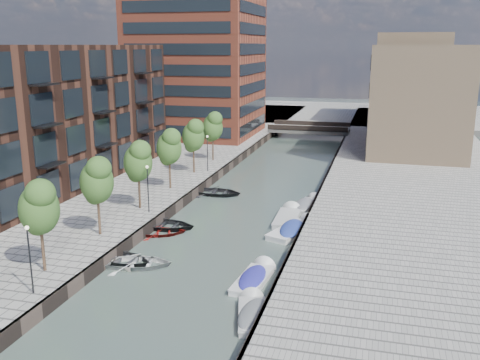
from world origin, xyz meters
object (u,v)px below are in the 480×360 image
at_px(sloop_2, 161,234).
at_px(sloop_4, 217,195).
at_px(tree_2, 97,179).
at_px(tree_3, 138,160).
at_px(tree_5, 193,135).
at_px(motorboat_3, 295,230).
at_px(car, 381,142).
at_px(motorboat_1, 252,313).
at_px(tree_4, 169,146).
at_px(tree_6, 213,126).
at_px(motorboat_4, 306,205).
at_px(sloop_3, 138,267).
at_px(motorboat_2, 288,218).
at_px(sloop_1, 165,228).
at_px(tree_1, 39,206).
at_px(bridge, 309,129).
at_px(motorboat_0, 255,278).
at_px(sloop_0, 124,262).

distance_m(sloop_2, sloop_4, 12.49).
relative_size(tree_2, tree_3, 1.00).
height_order(tree_5, motorboat_3, tree_5).
height_order(tree_3, car, tree_3).
distance_m(motorboat_1, car, 50.67).
relative_size(tree_4, tree_5, 1.00).
relative_size(tree_6, motorboat_3, 1.01).
distance_m(tree_2, motorboat_4, 20.48).
distance_m(sloop_2, motorboat_3, 10.95).
xyz_separation_m(tree_6, sloop_3, (4.42, -30.82, -5.31)).
bearing_deg(motorboat_2, sloop_1, -151.59).
distance_m(tree_4, sloop_3, 18.18).
bearing_deg(car, sloop_2, -103.38).
relative_size(tree_4, car, 1.37).
bearing_deg(tree_6, sloop_1, -82.20).
relative_size(tree_2, sloop_2, 1.46).
bearing_deg(tree_1, motorboat_1, -2.21).
height_order(bridge, motorboat_2, bridge).
xyz_separation_m(tree_2, motorboat_0, (12.83, -2.94, -5.11)).
bearing_deg(tree_5, car, 47.08).
bearing_deg(tree_4, sloop_4, 26.83).
bearing_deg(motorboat_3, motorboat_4, 90.53).
bearing_deg(motorboat_2, sloop_0, -127.14).
bearing_deg(motorboat_4, sloop_1, -139.24).
height_order(motorboat_1, car, car).
height_order(motorboat_3, car, car).
bearing_deg(motorboat_2, motorboat_0, -89.42).
bearing_deg(bridge, tree_5, -104.44).
bearing_deg(bridge, tree_3, -100.25).
height_order(sloop_1, sloop_4, sloop_1).
distance_m(sloop_1, motorboat_1, 16.56).
bearing_deg(tree_3, motorboat_2, 14.63).
bearing_deg(motorboat_4, tree_3, -152.06).
distance_m(motorboat_0, motorboat_2, 13.25).
distance_m(bridge, sloop_1, 49.17).
distance_m(tree_2, sloop_0, 6.58).
distance_m(tree_3, tree_6, 21.00).
bearing_deg(sloop_1, motorboat_3, -81.27).
relative_size(tree_3, sloop_2, 1.46).
relative_size(tree_1, car, 1.37).
distance_m(sloop_1, motorboat_0, 12.63).
xyz_separation_m(tree_4, sloop_3, (4.42, -16.82, -5.31)).
height_order(sloop_0, sloop_3, sloop_3).
bearing_deg(tree_3, sloop_2, -44.44).
bearing_deg(bridge, sloop_3, -94.11).
xyz_separation_m(motorboat_1, motorboat_2, (-1.09, 17.85, -0.08)).
xyz_separation_m(tree_1, tree_3, (0.00, 14.00, 0.00)).
xyz_separation_m(sloop_4, motorboat_1, (9.57, -23.67, 0.18)).
height_order(sloop_0, motorboat_2, motorboat_2).
xyz_separation_m(sloop_1, motorboat_0, (9.70, -8.08, 0.20)).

